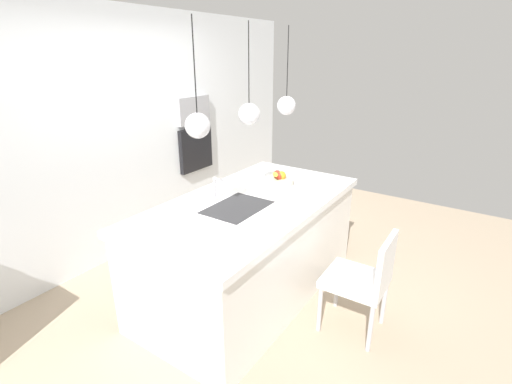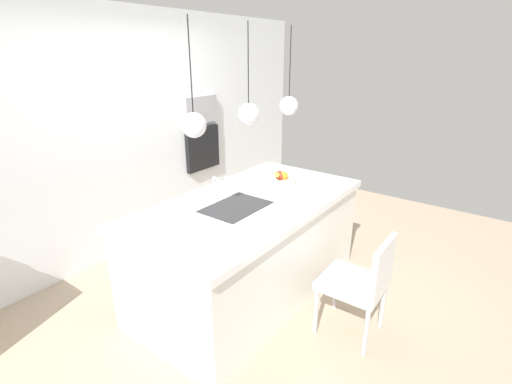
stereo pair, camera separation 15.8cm
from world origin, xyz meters
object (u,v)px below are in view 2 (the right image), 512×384
Objects in this scene: oven at (202,148)px; chair_near at (361,281)px; fruit_bowl at (281,180)px; microwave at (200,110)px.

oven is 2.85m from chair_near.
oven is (0.51, 1.57, -0.02)m from fruit_bowl.
microwave is at bearing 71.98° from fruit_bowl.
fruit_bowl is 0.33× the size of chair_near.
fruit_bowl is 0.53× the size of microwave.
oven is at bearing 69.46° from chair_near.
microwave is at bearing 0.00° from oven.
chair_near is at bearing -110.54° from microwave.
oven is at bearing 71.98° from fruit_bowl.
chair_near is (-0.98, -2.63, -0.96)m from microwave.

